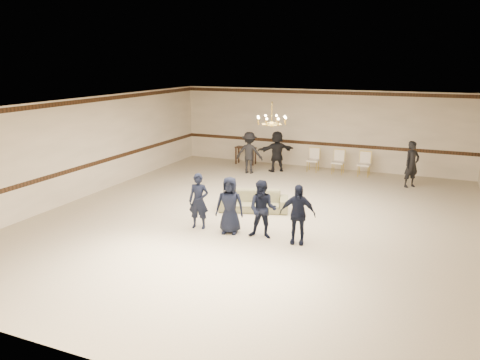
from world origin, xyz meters
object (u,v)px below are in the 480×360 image
object	(u,v)px
chandelier	(272,113)
boy_d	(297,214)
banquet_chair_left	(313,160)
banquet_chair_right	(364,164)
boy_b	(230,205)
adult_left	(249,153)
console_table	(246,156)
settee	(254,201)
adult_mid	(277,151)
boy_a	(199,201)
adult_right	(412,164)
boy_c	(263,210)
banquet_chair_mid	(338,162)

from	to	relation	value
chandelier	boy_d	distance (m)	3.52
banquet_chair_left	banquet_chair_right	world-z (taller)	same
chandelier	boy_d	world-z (taller)	chandelier
boy_b	adult_left	xyz separation A→B (m)	(-1.99, 6.27, 0.07)
chandelier	boy_b	bearing A→B (deg)	-96.72
chandelier	adult_left	xyz separation A→B (m)	(-2.27, 3.91, -2.06)
boy_b	banquet_chair_left	size ratio (longest dim) A/B	1.60
boy_d	console_table	size ratio (longest dim) A/B	1.68
settee	adult_mid	size ratio (longest dim) A/B	1.24
boy_a	adult_left	bearing A→B (deg)	89.50
boy_a	adult_right	distance (m)	8.20
banquet_chair_left	boy_b	bearing A→B (deg)	-91.97
chandelier	adult_right	bearing A→B (deg)	48.49
boy_b	console_table	bearing A→B (deg)	96.68
banquet_chair_right	console_table	distance (m)	5.00
boy_d	banquet_chair_left	size ratio (longest dim) A/B	1.60
boy_c	banquet_chair_left	world-z (taller)	boy_c
boy_d	boy_a	bearing A→B (deg)	170.41
boy_b	boy_d	world-z (taller)	same
settee	adult_right	bearing A→B (deg)	31.40
adult_right	console_table	xyz separation A→B (m)	(-6.75, 1.14, -0.45)
boy_a	adult_right	world-z (taller)	adult_right
boy_d	banquet_chair_left	bearing A→B (deg)	92.01
boy_d	banquet_chair_left	xyz separation A→B (m)	(-1.54, 7.51, -0.28)
adult_mid	banquet_chair_left	xyz separation A→B (m)	(1.35, 0.54, -0.35)
adult_mid	boy_d	bearing A→B (deg)	73.26
settee	banquet_chair_mid	world-z (taller)	banquet_chair_mid
boy_c	console_table	world-z (taller)	boy_c
boy_a	boy_b	bearing A→B (deg)	-10.40
boy_a	settee	distance (m)	2.16
banquet_chair_right	settee	bearing A→B (deg)	-112.49
banquet_chair_mid	console_table	size ratio (longest dim) A/B	1.06
boy_a	settee	bearing A→B (deg)	57.26
settee	adult_mid	xyz separation A→B (m)	(-1.00, 5.02, 0.52)
boy_a	banquet_chair_left	size ratio (longest dim) A/B	1.60
boy_a	banquet_chair_left	distance (m)	7.60
boy_c	settee	xyz separation A→B (m)	(-1.00, 1.95, -0.45)
adult_mid	banquet_chair_right	xyz separation A→B (m)	(3.35, 0.54, -0.35)
boy_b	adult_left	size ratio (longest dim) A/B	0.91
boy_a	console_table	bearing A→B (deg)	93.03
boy_a	banquet_chair_mid	world-z (taller)	boy_a
boy_c	adult_left	size ratio (longest dim) A/B	0.91
adult_mid	adult_right	bearing A→B (deg)	136.23
banquet_chair_mid	adult_right	bearing A→B (deg)	-15.82
boy_b	boy_d	xyz separation A→B (m)	(1.80, 0.00, 0.00)
boy_a	adult_left	distance (m)	6.36
adult_left	banquet_chair_right	world-z (taller)	adult_left
adult_left	console_table	xyz separation A→B (m)	(-0.75, 1.44, -0.45)
boy_b	adult_mid	bearing A→B (deg)	86.03
settee	adult_left	world-z (taller)	adult_left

